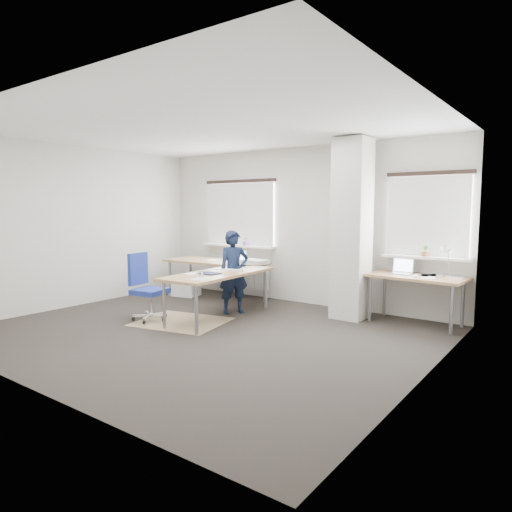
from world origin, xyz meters
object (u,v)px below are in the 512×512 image
Objects in this scene: desk_side at (417,279)px; task_chair at (148,302)px; person at (234,272)px; desk_main at (220,268)px.

desk_side is 4.06m from task_chair.
desk_main is at bearing 103.80° from person.
person reaches higher than task_chair.
task_chair is at bearing -143.01° from desk_side.
desk_main is 1.40m from task_chair.
person is (-2.64, -1.03, -0.01)m from desk_side.
desk_side is (3.07, 0.89, -0.01)m from desk_main.
desk_side is 2.83m from person.
task_chair is (-0.33, -1.30, -0.40)m from desk_main.
person reaches higher than desk_main.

